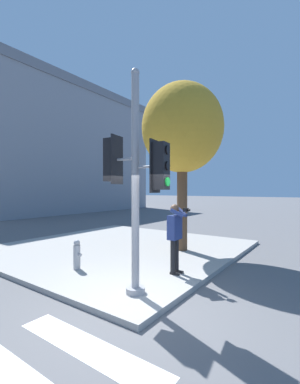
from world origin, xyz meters
name	(u,v)px	position (x,y,z in m)	size (l,w,h in m)	color
ground_plane	(134,311)	(0.00, 0.00, 0.00)	(160.00, 160.00, 0.00)	#5B5B5E
sidewalk_corner	(120,247)	(3.50, 3.50, 0.06)	(8.00, 8.00, 0.12)	#9E9B96
traffic_signal_pole	(135,176)	(0.44, 0.31, 2.48)	(0.54, 1.46, 4.53)	#939399
person_photographer	(175,232)	(1.97, 0.26, 1.16)	(0.50, 0.53, 1.73)	black
street_tree	(182,129)	(4.27, 1.30, 4.30)	(2.80, 2.80, 5.77)	brown
fire_hydrant	(77,255)	(0.78, 2.54, 0.50)	(0.18, 0.24, 0.77)	#99999E
building_right	(52,154)	(13.46, 22.68, 6.25)	(17.65, 13.61, 12.47)	gray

